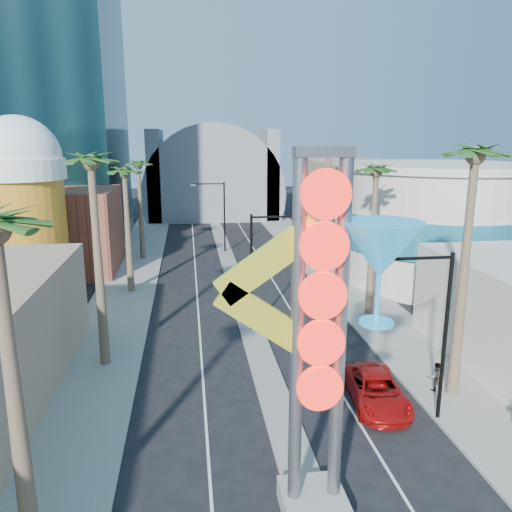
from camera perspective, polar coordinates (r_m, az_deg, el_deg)
The scene contains 21 objects.
sidewalk_west at distance 48.51m, azimuth -14.02°, elevation -2.21°, with size 5.00×100.00×0.15m, color gray.
sidewalk_east at distance 50.04m, azimuth 8.14°, elevation -1.46°, with size 5.00×100.00×0.15m, color gray.
median at distance 51.25m, azimuth -3.06°, elevation -0.99°, with size 1.60×84.00×0.15m, color gray.
hotel_tower at distance 67.10m, azimuth -25.27°, elevation 22.70°, with size 20.00×20.00×50.00m, color black.
brick_filler_west at distance 51.67m, azimuth -21.11°, elevation 2.70°, with size 10.00×10.00×8.00m, color brown.
filler_east at distance 63.23m, azimuth 10.79°, elevation 6.09°, with size 10.00×20.00×10.00m, color tan.
beer_mug at distance 43.75m, azimuth -25.14°, elevation 5.64°, with size 7.00×7.00×14.50m.
turquoise_building at distance 47.55m, azimuth 19.93°, elevation 3.46°, with size 16.60×16.60×10.60m.
canopy at distance 84.00m, azimuth -5.05°, elevation 7.57°, with size 22.00×16.00×22.00m.
neon_sign at distance 16.18m, azimuth 10.07°, elevation -6.69°, with size 6.53×2.60×12.55m.
streetlight_0 at distance 32.78m, azimuth 0.42°, elevation -0.59°, with size 3.79×0.25×8.00m.
streetlight_1 at distance 56.15m, azimuth -4.19°, elevation 5.27°, with size 3.79×0.25×8.00m.
streetlight_2 at distance 23.62m, azimuth 19.91°, elevation -7.17°, with size 3.45×0.25×8.00m.
palm_1 at distance 28.00m, azimuth -18.27°, elevation 8.68°, with size 2.40×2.40×12.70m.
palm_2 at distance 41.91m, azimuth -14.77°, elevation 8.43°, with size 2.40×2.40×11.20m.
palm_3 at distance 53.82m, azimuth -13.28°, elevation 9.52°, with size 2.40×2.40×11.20m.
palm_5 at distance 25.15m, azimuth 23.64°, elevation 8.79°, with size 2.40×2.40×13.20m.
palm_6 at distance 36.02m, azimuth 13.54°, elevation 8.47°, with size 2.40×2.40×11.70m.
palm_7 at distance 47.34m, azimuth 8.31°, elevation 10.88°, with size 2.40×2.40×12.70m.
red_pickup at distance 25.95m, azimuth 13.57°, elevation -14.70°, with size 2.48×5.38×1.49m, color #B00E0D.
pedestrian_b at distance 27.75m, azimuth 19.86°, elevation -12.83°, with size 0.74×0.58×1.52m, color gray.
Camera 1 is at (-3.99, -11.48, 12.82)m, focal length 35.00 mm.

